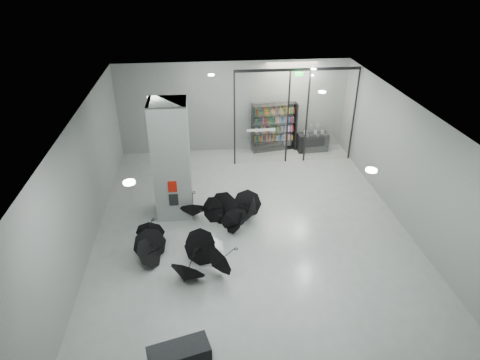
{
  "coord_description": "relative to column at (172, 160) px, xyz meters",
  "views": [
    {
      "loc": [
        -1.57,
        -10.46,
        8.03
      ],
      "look_at": [
        -0.3,
        1.5,
        1.4
      ],
      "focal_mm": 31.31,
      "sensor_mm": 36.0,
      "label": 1
    }
  ],
  "objects": [
    {
      "name": "info_panel",
      "position": [
        0.0,
        -0.62,
        -1.15
      ],
      "size": [
        0.3,
        0.03,
        0.42
      ],
      "primitive_type": "cube",
      "color": "black",
      "rests_on": "column"
    },
    {
      "name": "bench",
      "position": [
        0.25,
        -6.16,
        -1.78
      ],
      "size": [
        1.45,
        0.9,
        0.43
      ],
      "primitive_type": "cube",
      "rotation": [
        0.0,
        0.0,
        0.25
      ],
      "color": "black",
      "rests_on": "ground"
    },
    {
      "name": "room",
      "position": [
        2.5,
        -2.0,
        0.84
      ],
      "size": [
        14.0,
        14.02,
        4.01
      ],
      "color": "gray",
      "rests_on": "ground"
    },
    {
      "name": "fire_cabinet",
      "position": [
        0.0,
        -0.62,
        -0.65
      ],
      "size": [
        0.28,
        0.04,
        0.38
      ],
      "primitive_type": "cube",
      "color": "#A50A07",
      "rests_on": "column"
    },
    {
      "name": "glass_partition",
      "position": [
        4.89,
        3.5,
        0.18
      ],
      "size": [
        5.06,
        0.08,
        4.0
      ],
      "color": "silver",
      "rests_on": "ground"
    },
    {
      "name": "exit_sign",
      "position": [
        4.9,
        3.3,
        1.82
      ],
      "size": [
        0.3,
        0.06,
        0.15
      ],
      "primitive_type": "cube",
      "color": "#0CE533",
      "rests_on": "room"
    },
    {
      "name": "umbrella_cluster",
      "position": [
        1.0,
        -1.82,
        -1.7
      ],
      "size": [
        4.49,
        4.77,
        1.33
      ],
      "color": "black",
      "rests_on": "ground"
    },
    {
      "name": "column",
      "position": [
        0.0,
        0.0,
        0.0
      ],
      "size": [
        1.2,
        1.2,
        4.0
      ],
      "primitive_type": "cube",
      "color": "slate",
      "rests_on": "ground"
    },
    {
      "name": "bookshelf",
      "position": [
        4.29,
        4.75,
        -0.92
      ],
      "size": [
        2.01,
        0.71,
        2.17
      ],
      "primitive_type": null,
      "rotation": [
        0.0,
        0.0,
        0.16
      ],
      "color": "black",
      "rests_on": "ground"
    },
    {
      "name": "shop_counter",
      "position": [
        6.03,
        4.45,
        -1.59
      ],
      "size": [
        1.39,
        0.62,
        0.82
      ],
      "primitive_type": "cube",
      "rotation": [
        0.0,
        0.0,
        0.06
      ],
      "color": "black",
      "rests_on": "ground"
    }
  ]
}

